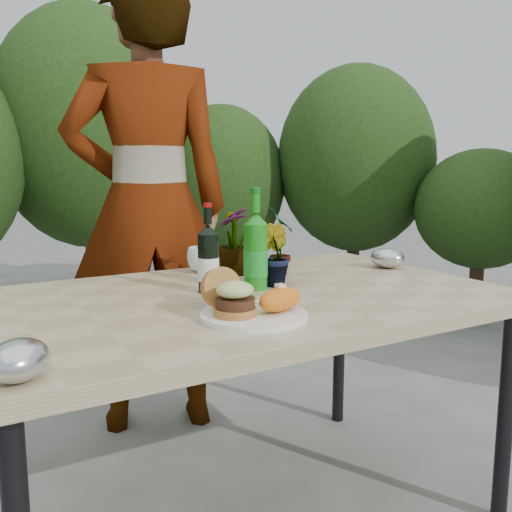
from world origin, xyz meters
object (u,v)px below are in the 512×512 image
dinner_plate (254,315)px  person (149,207)px  wine_bottle (208,260)px  patio_table (243,312)px

dinner_plate → person: bearing=84.2°
wine_bottle → dinner_plate: bearing=-73.3°
dinner_plate → patio_table: bearing=66.9°
wine_bottle → person: size_ratio=0.14×
patio_table → dinner_plate: 0.28m
dinner_plate → wine_bottle: wine_bottle is taller
patio_table → dinner_plate: (-0.11, -0.25, 0.06)m
person → patio_table: bearing=105.3°
patio_table → person: size_ratio=0.83×
patio_table → dinner_plate: size_ratio=5.71×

